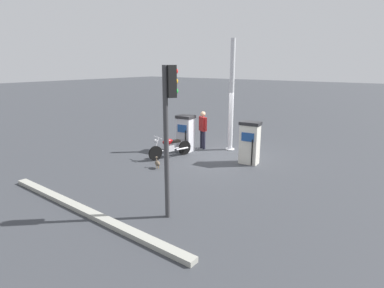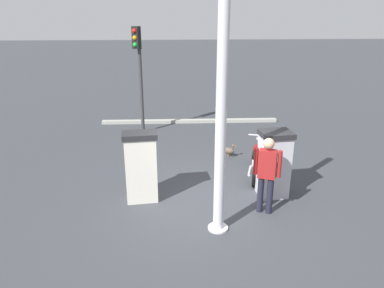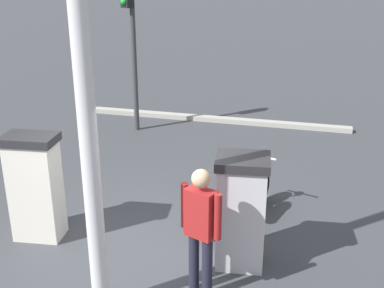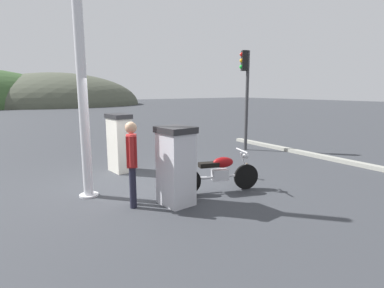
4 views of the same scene
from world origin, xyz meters
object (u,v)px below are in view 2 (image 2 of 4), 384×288
at_px(wandering_duck, 229,150).
at_px(roadside_traffic_light, 139,62).
at_px(fuel_pump_near, 274,164).
at_px(motorcycle_near_pump, 256,158).
at_px(canopy_support_pole, 221,118).
at_px(fuel_pump_far, 141,166).
at_px(attendant_person, 267,171).

xyz_separation_m(wandering_duck, roadside_traffic_light, (2.55, 2.73, 2.31)).
height_order(fuel_pump_near, wandering_duck, fuel_pump_near).
relative_size(motorcycle_near_pump, wandering_duck, 4.58).
bearing_deg(canopy_support_pole, wandering_duck, -12.86).
xyz_separation_m(fuel_pump_near, wandering_duck, (2.48, 0.59, -0.60)).
height_order(fuel_pump_near, roadside_traffic_light, roadside_traffic_light).
height_order(fuel_pump_far, canopy_support_pole, canopy_support_pole).
distance_m(motorcycle_near_pump, roadside_traffic_light, 5.43).
xyz_separation_m(wandering_duck, canopy_support_pole, (-3.81, 0.87, 2.08)).
xyz_separation_m(fuel_pump_near, fuel_pump_far, (-0.00, 3.02, 0.02)).
xyz_separation_m(fuel_pump_far, roadside_traffic_light, (5.04, 0.30, 1.69)).
height_order(motorcycle_near_pump, attendant_person, attendant_person).
xyz_separation_m(fuel_pump_far, canopy_support_pole, (-1.33, -1.56, 1.46)).
bearing_deg(motorcycle_near_pump, fuel_pump_far, 112.06).
bearing_deg(attendant_person, fuel_pump_near, -26.74).
bearing_deg(wandering_duck, canopy_support_pole, 167.14).
bearing_deg(fuel_pump_near, attendant_person, 153.26).
relative_size(fuel_pump_near, roadside_traffic_light, 0.43).
bearing_deg(canopy_support_pole, roadside_traffic_light, 16.31).
xyz_separation_m(fuel_pump_near, roadside_traffic_light, (5.04, 3.32, 1.71)).
bearing_deg(canopy_support_pole, attendant_person, -62.12).
bearing_deg(roadside_traffic_light, fuel_pump_near, -146.59).
bearing_deg(roadside_traffic_light, wandering_duck, -133.03).
bearing_deg(canopy_support_pole, fuel_pump_far, 49.53).
relative_size(fuel_pump_near, canopy_support_pole, 0.33).
bearing_deg(motorcycle_near_pump, canopy_support_pole, 151.46).
xyz_separation_m(fuel_pump_far, wandering_duck, (2.48, -2.43, -0.62)).
distance_m(attendant_person, wandering_duck, 3.34).
distance_m(motorcycle_near_pump, attendant_person, 2.03).
bearing_deg(roadside_traffic_light, attendant_person, -153.11).
xyz_separation_m(fuel_pump_near, canopy_support_pole, (-1.33, 1.46, 1.48)).
bearing_deg(canopy_support_pole, fuel_pump_near, -47.67).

